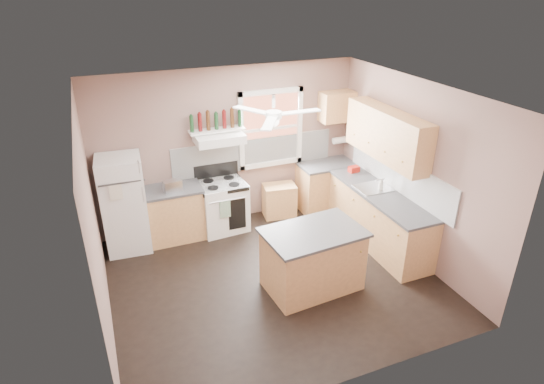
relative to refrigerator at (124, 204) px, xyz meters
name	(u,v)px	position (x,y,z in m)	size (l,w,h in m)	color
floor	(273,279)	(1.82, -1.66, -0.78)	(4.50, 4.50, 0.00)	black
ceiling	(274,95)	(1.82, -1.66, 1.92)	(4.50, 4.50, 0.00)	white
wall_back	(229,147)	(1.82, 0.36, 0.57)	(4.50, 0.05, 2.70)	#816258
wall_right	(414,170)	(4.10, -1.66, 0.57)	(0.05, 4.00, 2.70)	#816258
wall_left	(92,228)	(-0.45, -1.66, 0.57)	(0.05, 4.00, 2.70)	#816258
backsplash_back	(254,154)	(2.27, 0.33, 0.40)	(2.90, 0.03, 0.55)	white
backsplash_right	(398,174)	(4.06, -1.36, 0.40)	(0.03, 2.60, 0.55)	white
window_view	(270,128)	(2.57, 0.32, 0.82)	(1.00, 0.02, 1.20)	brown
window_frame	(271,129)	(2.57, 0.30, 0.82)	(1.16, 0.07, 1.36)	white
refrigerator	(124,204)	(0.00, 0.00, 0.00)	(0.66, 0.64, 1.55)	white
base_cabinet_left	(175,214)	(0.76, 0.04, -0.35)	(0.90, 0.60, 0.86)	#AF7C49
counter_left	(172,189)	(0.76, 0.04, 0.10)	(0.92, 0.62, 0.04)	#3D3D3F
toaster	(172,186)	(0.76, -0.06, 0.21)	(0.28, 0.16, 0.18)	silver
stove	(222,206)	(1.57, 0.02, -0.35)	(0.77, 0.64, 0.86)	white
range_hood	(219,138)	(1.59, 0.09, 0.84)	(0.78, 0.50, 0.14)	white
bottle_shelf	(217,130)	(1.59, 0.21, 0.94)	(0.90, 0.26, 0.03)	white
cart	(279,201)	(2.65, 0.09, -0.49)	(0.57, 0.38, 0.57)	#AF7C49
base_cabinet_corner	(326,187)	(3.57, 0.04, -0.35)	(1.00, 0.60, 0.86)	#AF7C49
base_cabinet_right	(378,219)	(3.77, -1.36, -0.35)	(0.60, 2.20, 0.86)	#AF7C49
counter_corner	(327,164)	(3.57, 0.04, 0.10)	(1.02, 0.62, 0.04)	#3D3D3F
counter_right	(380,194)	(3.76, -1.36, 0.10)	(0.62, 2.22, 0.04)	#3D3D3F
sink	(373,188)	(3.76, -1.16, 0.12)	(0.55, 0.45, 0.03)	silver
faucet	(382,182)	(3.92, -1.16, 0.19)	(0.03, 0.03, 0.14)	silver
upper_cabinet_right	(387,135)	(3.90, -1.16, 1.00)	(0.33, 1.80, 0.76)	#AF7C49
upper_cabinet_corner	(337,106)	(3.77, 0.17, 1.12)	(0.60, 0.33, 0.52)	#AF7C49
paper_towel	(340,140)	(3.89, 0.20, 0.47)	(0.12, 0.12, 0.26)	white
island	(312,261)	(2.26, -2.02, -0.35)	(1.26, 0.79, 0.86)	#AF7C49
island_top	(314,232)	(2.26, -2.02, 0.10)	(1.33, 0.87, 0.04)	#3D3D3F
ceiling_fan_hub	(274,115)	(1.82, -1.66, 1.67)	(0.20, 0.20, 0.08)	white
soap_bottle	(381,185)	(3.81, -1.29, 0.23)	(0.08, 0.08, 0.21)	silver
red_caddy	(354,169)	(3.82, -0.47, 0.17)	(0.18, 0.12, 0.10)	red
wine_bottles	(216,121)	(1.60, 0.21, 1.10)	(0.86, 0.06, 0.31)	#143819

